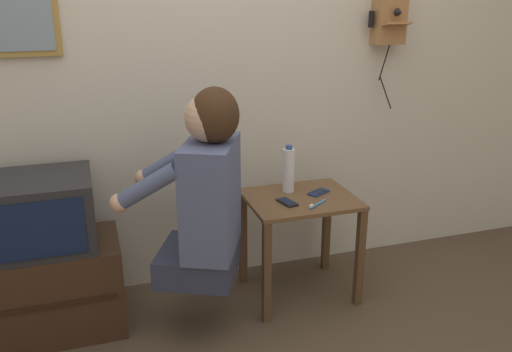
{
  "coord_description": "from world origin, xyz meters",
  "views": [
    {
      "loc": [
        -0.65,
        -1.89,
        1.64
      ],
      "look_at": [
        0.14,
        0.55,
        0.74
      ],
      "focal_mm": 38.0,
      "sensor_mm": 36.0,
      "label": 1
    }
  ],
  "objects": [
    {
      "name": "cell_phone_held",
      "position": [
        0.3,
        0.54,
        0.59
      ],
      "size": [
        0.09,
        0.14,
        0.01
      ],
      "rotation": [
        0.0,
        0.0,
        0.26
      ],
      "color": "black",
      "rests_on": "side_table"
    },
    {
      "name": "side_table",
      "position": [
        0.4,
        0.6,
        0.46
      ],
      "size": [
        0.57,
        0.47,
        0.58
      ],
      "color": "brown",
      "rests_on": "ground_plane"
    },
    {
      "name": "toothbrush",
      "position": [
        0.44,
        0.46,
        0.59
      ],
      "size": [
        0.13,
        0.1,
        0.02
      ],
      "rotation": [
        0.0,
        0.0,
        2.18
      ],
      "color": "#338CD8",
      "rests_on": "side_table"
    },
    {
      "name": "wall_back",
      "position": [
        0.0,
        0.98,
        1.27
      ],
      "size": [
        6.8,
        0.05,
        2.55
      ],
      "color": "beige",
      "rests_on": "ground_plane"
    },
    {
      "name": "framed_picture",
      "position": [
        -0.94,
        0.94,
        1.52
      ],
      "size": [
        0.44,
        0.03,
        0.38
      ],
      "color": "olive"
    },
    {
      "name": "tv_stand",
      "position": [
        -0.91,
        0.66,
        0.23
      ],
      "size": [
        0.72,
        0.42,
        0.46
      ],
      "color": "#382316",
      "rests_on": "ground_plane"
    },
    {
      "name": "water_bottle",
      "position": [
        0.37,
        0.71,
        0.7
      ],
      "size": [
        0.07,
        0.07,
        0.26
      ],
      "color": "silver",
      "rests_on": "side_table"
    },
    {
      "name": "television",
      "position": [
        -0.9,
        0.67,
        0.63
      ],
      "size": [
        0.5,
        0.44,
        0.34
      ],
      "color": "#232326",
      "rests_on": "tv_stand"
    },
    {
      "name": "person",
      "position": [
        -0.15,
        0.41,
        0.75
      ],
      "size": [
        0.64,
        0.58,
        0.92
      ],
      "rotation": [
        0.0,
        0.0,
        1.14
      ],
      "color": "#2D3347",
      "rests_on": "ground_plane"
    },
    {
      "name": "wall_phone_antique",
      "position": [
        1.04,
        0.9,
        1.49
      ],
      "size": [
        0.21,
        0.19,
        0.73
      ],
      "color": "#9E6B3D"
    },
    {
      "name": "cell_phone_spare",
      "position": [
        0.52,
        0.62,
        0.59
      ],
      "size": [
        0.14,
        0.11,
        0.01
      ],
      "rotation": [
        0.0,
        0.0,
        -1.07
      ],
      "color": "navy",
      "rests_on": "side_table"
    }
  ]
}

